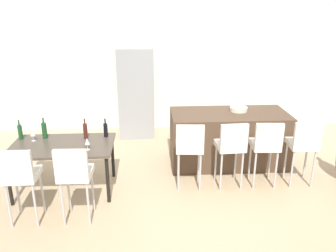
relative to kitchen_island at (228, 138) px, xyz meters
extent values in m
plane|color=tan|center=(-0.51, -0.77, -0.46)|extent=(10.00, 10.00, 0.00)
cube|color=silver|center=(-0.51, 1.95, 0.99)|extent=(10.00, 0.12, 2.90)
cube|color=#4C3828|center=(0.00, 0.00, 0.00)|extent=(1.97, 0.89, 0.92)
cube|color=silver|center=(-0.77, -0.76, 0.19)|extent=(0.43, 0.43, 0.08)
cube|color=silver|center=(-0.79, -0.93, 0.41)|extent=(0.40, 0.09, 0.36)
cylinder|color=#B2B2B7|center=(-0.92, -0.59, -0.16)|extent=(0.03, 0.03, 0.61)
cylinder|color=#B2B2B7|center=(-0.60, -0.62, -0.16)|extent=(0.03, 0.03, 0.61)
cylinder|color=#B2B2B7|center=(-0.94, -0.91, -0.16)|extent=(0.03, 0.03, 0.61)
cylinder|color=#B2B2B7|center=(-0.63, -0.94, -0.16)|extent=(0.03, 0.03, 0.61)
cube|color=silver|center=(-0.16, -0.76, 0.19)|extent=(0.42, 0.42, 0.08)
cube|color=silver|center=(-0.15, -0.93, 0.41)|extent=(0.40, 0.08, 0.36)
cylinder|color=#B2B2B7|center=(-0.33, -0.61, -0.16)|extent=(0.03, 0.03, 0.61)
cylinder|color=#B2B2B7|center=(-0.01, -0.60, -0.16)|extent=(0.03, 0.03, 0.61)
cylinder|color=#B2B2B7|center=(-0.31, -0.93, -0.16)|extent=(0.03, 0.03, 0.61)
cylinder|color=#B2B2B7|center=(0.01, -0.92, -0.16)|extent=(0.03, 0.03, 0.61)
cube|color=silver|center=(0.37, -0.76, 0.19)|extent=(0.42, 0.42, 0.08)
cube|color=silver|center=(0.36, -0.93, 0.41)|extent=(0.40, 0.08, 0.36)
cylinder|color=#B2B2B7|center=(0.22, -0.60, -0.16)|extent=(0.03, 0.03, 0.61)
cylinder|color=#B2B2B7|center=(0.54, -0.61, -0.16)|extent=(0.03, 0.03, 0.61)
cylinder|color=#B2B2B7|center=(0.20, -0.92, -0.16)|extent=(0.03, 0.03, 0.61)
cylinder|color=#B2B2B7|center=(0.52, -0.93, -0.16)|extent=(0.03, 0.03, 0.61)
cube|color=silver|center=(0.95, -0.76, 0.19)|extent=(0.43, 0.43, 0.08)
cube|color=silver|center=(0.94, -0.93, 0.41)|extent=(0.40, 0.09, 0.36)
cylinder|color=#B2B2B7|center=(0.80, -0.59, -0.16)|extent=(0.03, 0.03, 0.61)
cylinder|color=#B2B2B7|center=(1.12, -0.62, -0.16)|extent=(0.03, 0.03, 0.61)
cylinder|color=#B2B2B7|center=(0.78, -0.91, -0.16)|extent=(0.03, 0.03, 0.61)
cylinder|color=#B2B2B7|center=(1.10, -0.94, -0.16)|extent=(0.03, 0.03, 0.61)
cube|color=#4C4238|center=(-2.63, -0.78, 0.26)|extent=(1.46, 0.88, 0.04)
cylinder|color=black|center=(-3.30, -0.40, -0.11)|extent=(0.05, 0.05, 0.70)
cylinder|color=black|center=(-1.96, -0.40, -0.11)|extent=(0.05, 0.05, 0.70)
cylinder|color=black|center=(-3.30, -1.16, -0.11)|extent=(0.05, 0.05, 0.70)
cylinder|color=black|center=(-1.96, -1.16, -0.11)|extent=(0.05, 0.05, 0.70)
cube|color=silver|center=(-2.96, -1.52, 0.19)|extent=(0.40, 0.40, 0.08)
cube|color=silver|center=(-2.96, -1.69, 0.41)|extent=(0.40, 0.06, 0.36)
cylinder|color=#B2B2B7|center=(-3.12, -1.36, -0.16)|extent=(0.03, 0.03, 0.61)
cylinder|color=#B2B2B7|center=(-2.80, -1.36, -0.16)|extent=(0.03, 0.03, 0.61)
cylinder|color=#B2B2B7|center=(-3.12, -1.68, -0.16)|extent=(0.03, 0.03, 0.61)
cylinder|color=#B2B2B7|center=(-2.80, -1.68, -0.16)|extent=(0.03, 0.03, 0.61)
cube|color=silver|center=(-2.30, -1.52, 0.19)|extent=(0.41, 0.41, 0.08)
cube|color=silver|center=(-2.31, -1.69, 0.41)|extent=(0.40, 0.07, 0.36)
cylinder|color=#B2B2B7|center=(-2.46, -1.36, -0.16)|extent=(0.03, 0.03, 0.61)
cylinder|color=#B2B2B7|center=(-2.14, -1.37, -0.16)|extent=(0.03, 0.03, 0.61)
cylinder|color=#B2B2B7|center=(-2.47, -1.68, -0.16)|extent=(0.03, 0.03, 0.61)
cylinder|color=#B2B2B7|center=(-2.15, -1.69, -0.16)|extent=(0.03, 0.03, 0.61)
cylinder|color=black|center=(-2.03, -0.51, 0.38)|extent=(0.06, 0.06, 0.21)
cylinder|color=black|center=(-2.03, -0.51, 0.53)|extent=(0.02, 0.02, 0.08)
cylinder|color=#194723|center=(-3.29, -0.53, 0.39)|extent=(0.06, 0.06, 0.22)
cylinder|color=#194723|center=(-3.29, -0.53, 0.54)|extent=(0.02, 0.02, 0.08)
cylinder|color=#194723|center=(-2.94, -0.51, 0.40)|extent=(0.07, 0.07, 0.24)
cylinder|color=#194723|center=(-2.94, -0.51, 0.56)|extent=(0.03, 0.03, 0.08)
cylinder|color=#471E19|center=(-2.32, -0.56, 0.40)|extent=(0.06, 0.06, 0.23)
cylinder|color=#471E19|center=(-2.32, -0.56, 0.55)|extent=(0.02, 0.02, 0.08)
cylinder|color=silver|center=(-3.08, -0.61, 0.28)|extent=(0.06, 0.06, 0.00)
cylinder|color=silver|center=(-3.08, -0.61, 0.32)|extent=(0.01, 0.01, 0.08)
cone|color=silver|center=(-3.08, -0.61, 0.41)|extent=(0.07, 0.07, 0.09)
cylinder|color=silver|center=(-2.23, -0.99, 0.28)|extent=(0.06, 0.06, 0.00)
cylinder|color=silver|center=(-2.23, -0.99, 0.32)|extent=(0.01, 0.01, 0.08)
cone|color=silver|center=(-2.23, -0.99, 0.41)|extent=(0.07, 0.07, 0.09)
cube|color=#939699|center=(-1.61, 1.51, 0.46)|extent=(0.72, 0.68, 1.84)
cylinder|color=beige|center=(0.18, 0.11, 0.50)|extent=(0.30, 0.30, 0.07)
camera|label=1|loc=(-1.37, -5.42, 2.21)|focal=36.53mm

